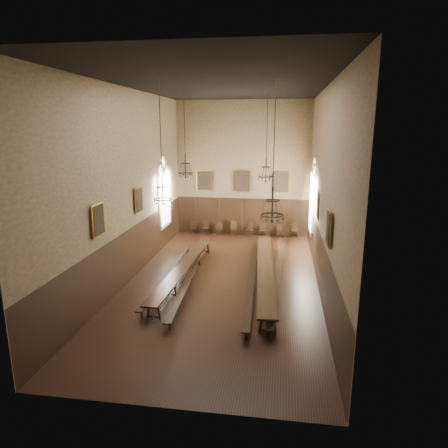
% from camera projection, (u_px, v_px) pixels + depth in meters
% --- Properties ---
extents(floor, '(9.00, 18.00, 0.02)m').
position_uv_depth(floor, '(223.00, 282.00, 19.15)').
color(floor, black).
rests_on(floor, ground).
extents(ceiling, '(9.00, 18.00, 0.02)m').
position_uv_depth(ceiling, '(222.00, 84.00, 17.04)').
color(ceiling, black).
rests_on(ceiling, ground).
extents(wall_back, '(9.00, 0.02, 9.00)m').
position_uv_depth(wall_back, '(243.00, 169.00, 26.76)').
color(wall_back, '#947D5B').
rests_on(wall_back, ground).
extents(wall_front, '(9.00, 0.02, 9.00)m').
position_uv_depth(wall_front, '(166.00, 245.00, 9.43)').
color(wall_front, '#947D5B').
rests_on(wall_front, ground).
extents(wall_left, '(0.02, 18.00, 9.00)m').
position_uv_depth(wall_left, '(128.00, 187.00, 18.73)').
color(wall_left, '#947D5B').
rests_on(wall_left, ground).
extents(wall_right, '(0.02, 18.00, 9.00)m').
position_uv_depth(wall_right, '(324.00, 191.00, 17.45)').
color(wall_right, '#947D5B').
rests_on(wall_right, ground).
extents(wainscot_panelling, '(9.00, 18.00, 2.50)m').
position_uv_depth(wainscot_panelling, '(223.00, 257.00, 18.85)').
color(wainscot_panelling, black).
rests_on(wainscot_panelling, floor).
extents(table_left, '(1.02, 9.53, 0.74)m').
position_uv_depth(table_left, '(184.00, 272.00, 19.40)').
color(table_left, black).
rests_on(table_left, floor).
extents(table_right, '(1.40, 10.75, 0.84)m').
position_uv_depth(table_right, '(265.00, 275.00, 18.89)').
color(table_right, black).
rests_on(table_right, floor).
extents(bench_left_outer, '(0.44, 9.12, 0.41)m').
position_uv_depth(bench_left_outer, '(170.00, 273.00, 19.54)').
color(bench_left_outer, black).
rests_on(bench_left_outer, floor).
extents(bench_left_inner, '(1.02, 10.66, 0.48)m').
position_uv_depth(bench_left_inner, '(191.00, 274.00, 19.25)').
color(bench_left_inner, black).
rests_on(bench_left_inner, floor).
extents(bench_right_inner, '(0.75, 10.74, 0.48)m').
position_uv_depth(bench_right_inner, '(251.00, 279.00, 18.67)').
color(bench_right_inner, black).
rests_on(bench_right_inner, floor).
extents(bench_right_outer, '(0.74, 10.76, 0.48)m').
position_uv_depth(bench_right_outer, '(278.00, 278.00, 18.73)').
color(bench_right_outer, black).
rests_on(bench_right_outer, floor).
extents(chair_0, '(0.43, 0.43, 0.86)m').
position_uv_depth(chair_0, '(193.00, 230.00, 27.85)').
color(chair_0, black).
rests_on(chair_0, floor).
extents(chair_1, '(0.48, 0.48, 0.94)m').
position_uv_depth(chair_1, '(205.00, 230.00, 27.65)').
color(chair_1, black).
rests_on(chair_1, floor).
extents(chair_2, '(0.44, 0.44, 0.86)m').
position_uv_depth(chair_2, '(220.00, 231.00, 27.47)').
color(chair_2, black).
rests_on(chair_2, floor).
extents(chair_3, '(0.51, 0.51, 1.00)m').
position_uv_depth(chair_3, '(234.00, 231.00, 27.42)').
color(chair_3, black).
rests_on(chair_3, floor).
extents(chair_4, '(0.53, 0.53, 0.96)m').
position_uv_depth(chair_4, '(249.00, 232.00, 27.24)').
color(chair_4, black).
rests_on(chair_4, floor).
extents(chair_5, '(0.45, 0.45, 0.89)m').
position_uv_depth(chair_5, '(263.00, 233.00, 27.08)').
color(chair_5, black).
rests_on(chair_5, floor).
extents(chair_6, '(0.46, 0.46, 0.88)m').
position_uv_depth(chair_6, '(280.00, 234.00, 26.87)').
color(chair_6, black).
rests_on(chair_6, floor).
extents(chair_7, '(0.45, 0.45, 1.01)m').
position_uv_depth(chair_7, '(295.00, 233.00, 26.84)').
color(chair_7, black).
rests_on(chair_7, floor).
extents(chandelier_back_left, '(0.79, 0.79, 4.24)m').
position_uv_depth(chandelier_back_left, '(185.00, 167.00, 20.67)').
color(chandelier_back_left, black).
rests_on(chandelier_back_left, ceiling).
extents(chandelier_back_right, '(0.79, 0.79, 4.41)m').
position_uv_depth(chandelier_back_right, '(266.00, 171.00, 20.50)').
color(chandelier_back_right, black).
rests_on(chandelier_back_right, ceiling).
extents(chandelier_front_left, '(0.76, 0.76, 4.75)m').
position_uv_depth(chandelier_front_left, '(163.00, 190.00, 16.04)').
color(chandelier_front_left, black).
rests_on(chandelier_front_left, ceiling).
extents(chandelier_front_right, '(0.93, 0.93, 5.36)m').
position_uv_depth(chandelier_front_right, '(272.00, 207.00, 15.85)').
color(chandelier_front_right, black).
rests_on(chandelier_front_right, ceiling).
extents(portrait_back_0, '(1.10, 0.12, 1.40)m').
position_uv_depth(portrait_back_0, '(204.00, 181.00, 27.19)').
color(portrait_back_0, '#AF892A').
rests_on(portrait_back_0, wall_back).
extents(portrait_back_1, '(1.10, 0.12, 1.40)m').
position_uv_depth(portrait_back_1, '(242.00, 181.00, 26.82)').
color(portrait_back_1, '#AF892A').
rests_on(portrait_back_1, wall_back).
extents(portrait_back_2, '(1.10, 0.12, 1.40)m').
position_uv_depth(portrait_back_2, '(281.00, 182.00, 26.45)').
color(portrait_back_2, '#AF892A').
rests_on(portrait_back_2, wall_back).
extents(portrait_left_0, '(0.12, 1.00, 1.30)m').
position_uv_depth(portrait_left_0, '(139.00, 200.00, 19.86)').
color(portrait_left_0, '#AF892A').
rests_on(portrait_left_0, wall_left).
extents(portrait_left_1, '(0.12, 1.00, 1.30)m').
position_uv_depth(portrait_left_1, '(98.00, 220.00, 15.53)').
color(portrait_left_1, '#AF892A').
rests_on(portrait_left_1, wall_left).
extents(portrait_right_0, '(0.12, 1.00, 1.30)m').
position_uv_depth(portrait_right_0, '(318.00, 205.00, 18.62)').
color(portrait_right_0, '#AF892A').
rests_on(portrait_right_0, wall_right).
extents(portrait_right_1, '(0.12, 1.00, 1.30)m').
position_uv_depth(portrait_right_1, '(329.00, 228.00, 14.29)').
color(portrait_right_1, '#AF892A').
rests_on(portrait_right_1, wall_right).
extents(window_right, '(0.20, 2.20, 4.60)m').
position_uv_depth(window_right, '(313.00, 196.00, 23.01)').
color(window_right, white).
rests_on(window_right, wall_right).
extents(window_left, '(0.20, 2.20, 4.60)m').
position_uv_depth(window_left, '(164.00, 192.00, 24.27)').
color(window_left, white).
rests_on(window_left, wall_left).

